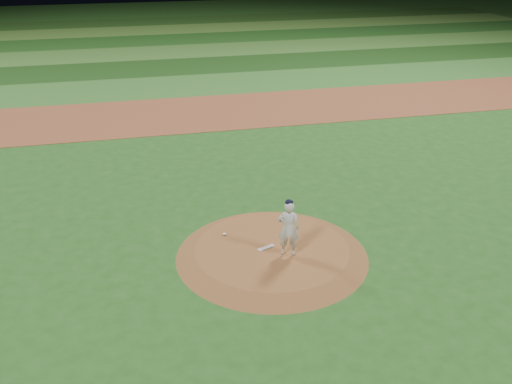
{
  "coord_description": "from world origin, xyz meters",
  "views": [
    {
      "loc": [
        -3.65,
        -13.55,
        8.64
      ],
      "look_at": [
        0.0,
        2.0,
        1.1
      ],
      "focal_mm": 40.0,
      "sensor_mm": 36.0,
      "label": 1
    }
  ],
  "objects_px": {
    "pitchers_mound": "(272,252)",
    "rosin_bag": "(225,234)",
    "pitcher_on_mound": "(288,228)",
    "pitching_rubber": "(266,248)"
  },
  "relations": [
    {
      "from": "pitching_rubber",
      "to": "rosin_bag",
      "type": "relative_size",
      "value": 4.46
    },
    {
      "from": "pitchers_mound",
      "to": "pitcher_on_mound",
      "type": "relative_size",
      "value": 3.25
    },
    {
      "from": "pitchers_mound",
      "to": "pitching_rubber",
      "type": "distance_m",
      "value": 0.22
    },
    {
      "from": "pitchers_mound",
      "to": "rosin_bag",
      "type": "xyz_separation_m",
      "value": [
        -1.19,
        1.05,
        0.16
      ]
    },
    {
      "from": "rosin_bag",
      "to": "pitcher_on_mound",
      "type": "xyz_separation_m",
      "value": [
        1.53,
        -1.47,
        0.8
      ]
    },
    {
      "from": "pitchers_mound",
      "to": "rosin_bag",
      "type": "bearing_deg",
      "value": 138.52
    },
    {
      "from": "rosin_bag",
      "to": "pitcher_on_mound",
      "type": "bearing_deg",
      "value": -43.78
    },
    {
      "from": "pitchers_mound",
      "to": "pitcher_on_mound",
      "type": "xyz_separation_m",
      "value": [
        0.35,
        -0.42,
        0.96
      ]
    },
    {
      "from": "pitchers_mound",
      "to": "rosin_bag",
      "type": "height_order",
      "value": "rosin_bag"
    },
    {
      "from": "pitchers_mound",
      "to": "pitching_rubber",
      "type": "relative_size",
      "value": 10.28
    }
  ]
}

